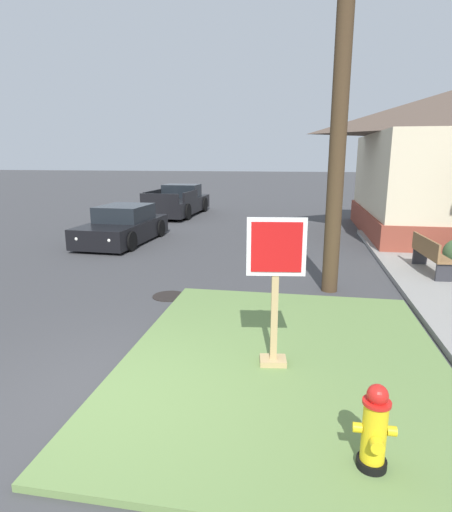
{
  "coord_description": "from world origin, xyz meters",
  "views": [
    {
      "loc": [
        2.18,
        -4.23,
        2.87
      ],
      "look_at": [
        0.97,
        2.67,
        1.22
      ],
      "focal_mm": 29.57,
      "sensor_mm": 36.0,
      "label": 1
    }
  ],
  "objects_px": {
    "stop_sign": "(275,295)",
    "manhole_cover": "(169,296)",
    "street_bench": "(430,253)",
    "fire_hydrant": "(375,430)",
    "utility_pole": "(345,28)",
    "parked_sedan_black": "(123,226)",
    "pickup_truck_black": "(178,203)"
  },
  "relations": [
    {
      "from": "parked_sedan_black",
      "to": "pickup_truck_black",
      "type": "height_order",
      "value": "pickup_truck_black"
    },
    {
      "from": "pickup_truck_black",
      "to": "street_bench",
      "type": "xyz_separation_m",
      "value": [
        9.19,
        -9.82,
        -0.02
      ]
    },
    {
      "from": "fire_hydrant",
      "to": "pickup_truck_black",
      "type": "xyz_separation_m",
      "value": [
        -6.78,
        16.96,
        0.14
      ]
    },
    {
      "from": "manhole_cover",
      "to": "street_bench",
      "type": "height_order",
      "value": "street_bench"
    },
    {
      "from": "parked_sedan_black",
      "to": "utility_pole",
      "type": "height_order",
      "value": "utility_pole"
    },
    {
      "from": "stop_sign",
      "to": "manhole_cover",
      "type": "distance_m",
      "value": 3.78
    },
    {
      "from": "manhole_cover",
      "to": "fire_hydrant",
      "type": "bearing_deg",
      "value": -53.59
    },
    {
      "from": "fire_hydrant",
      "to": "manhole_cover",
      "type": "relative_size",
      "value": 1.19
    },
    {
      "from": "fire_hydrant",
      "to": "parked_sedan_black",
      "type": "relative_size",
      "value": 0.2
    },
    {
      "from": "pickup_truck_black",
      "to": "utility_pole",
      "type": "relative_size",
      "value": 0.51
    },
    {
      "from": "utility_pole",
      "to": "pickup_truck_black",
      "type": "bearing_deg",
      "value": 120.67
    },
    {
      "from": "street_bench",
      "to": "utility_pole",
      "type": "distance_m",
      "value": 5.5
    },
    {
      "from": "parked_sedan_black",
      "to": "utility_pole",
      "type": "xyz_separation_m",
      "value": [
        6.64,
        -4.35,
        4.72
      ]
    },
    {
      "from": "manhole_cover",
      "to": "parked_sedan_black",
      "type": "relative_size",
      "value": 0.17
    },
    {
      "from": "stop_sign",
      "to": "manhole_cover",
      "type": "xyz_separation_m",
      "value": [
        -2.36,
        2.75,
        -1.08
      ]
    },
    {
      "from": "fire_hydrant",
      "to": "street_bench",
      "type": "height_order",
      "value": "street_bench"
    },
    {
      "from": "fire_hydrant",
      "to": "utility_pole",
      "type": "relative_size",
      "value": 0.08
    },
    {
      "from": "manhole_cover",
      "to": "utility_pole",
      "type": "height_order",
      "value": "utility_pole"
    },
    {
      "from": "stop_sign",
      "to": "utility_pole",
      "type": "height_order",
      "value": "utility_pole"
    },
    {
      "from": "stop_sign",
      "to": "street_bench",
      "type": "xyz_separation_m",
      "value": [
        3.43,
        5.3,
        -0.49
      ]
    },
    {
      "from": "fire_hydrant",
      "to": "utility_pole",
      "type": "bearing_deg",
      "value": 90.38
    },
    {
      "from": "fire_hydrant",
      "to": "manhole_cover",
      "type": "height_order",
      "value": "fire_hydrant"
    },
    {
      "from": "parked_sedan_black",
      "to": "utility_pole",
      "type": "bearing_deg",
      "value": -33.23
    },
    {
      "from": "manhole_cover",
      "to": "stop_sign",
      "type": "bearing_deg",
      "value": -49.41
    },
    {
      "from": "manhole_cover",
      "to": "pickup_truck_black",
      "type": "height_order",
      "value": "pickup_truck_black"
    },
    {
      "from": "pickup_truck_black",
      "to": "street_bench",
      "type": "distance_m",
      "value": 13.45
    },
    {
      "from": "street_bench",
      "to": "stop_sign",
      "type": "bearing_deg",
      "value": -122.87
    },
    {
      "from": "pickup_truck_black",
      "to": "utility_pole",
      "type": "xyz_separation_m",
      "value": [
        6.75,
        -11.38,
        4.65
      ]
    },
    {
      "from": "fire_hydrant",
      "to": "stop_sign",
      "type": "distance_m",
      "value": 2.19
    },
    {
      "from": "stop_sign",
      "to": "utility_pole",
      "type": "bearing_deg",
      "value": 75.23
    },
    {
      "from": "street_bench",
      "to": "fire_hydrant",
      "type": "bearing_deg",
      "value": -108.6
    },
    {
      "from": "stop_sign",
      "to": "pickup_truck_black",
      "type": "relative_size",
      "value": 0.39
    }
  ]
}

